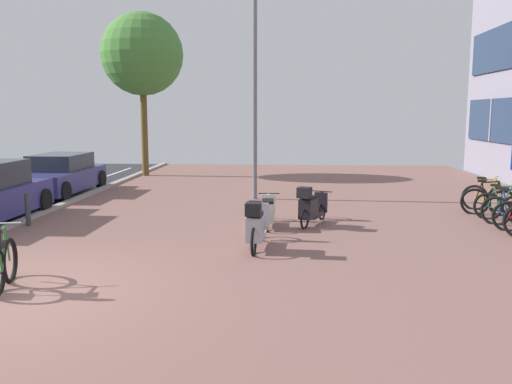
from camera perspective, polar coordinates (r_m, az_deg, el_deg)
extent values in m
cube|color=#7D564E|center=(7.79, 8.76, -11.61)|extent=(14.40, 40.00, 0.05)
cube|color=gray|center=(23.51, 23.87, 7.05)|extent=(0.10, 0.12, 1.70)
torus|color=black|center=(9.31, -24.86, -6.67)|extent=(0.24, 0.73, 0.73)
cylinder|color=#2D692F|center=(9.00, -25.40, -5.48)|extent=(0.11, 0.32, 0.64)
cylinder|color=#2D692F|center=(8.82, -25.73, -5.94)|extent=(0.07, 0.15, 0.58)
cylinder|color=#2D692F|center=(8.89, -25.61, -3.76)|extent=(0.13, 0.40, 0.09)
cylinder|color=#2D692F|center=(8.82, -25.75, -7.71)|extent=(0.09, 0.26, 0.08)
cylinder|color=#2D692F|center=(9.19, -25.07, -5.03)|extent=(0.06, 0.15, 0.58)
cylinder|color=#ADADB2|center=(9.06, -25.30, -3.04)|extent=(0.47, 0.13, 0.02)
torus|color=black|center=(13.25, 25.42, -2.41)|extent=(0.69, 0.35, 0.72)
torus|color=black|center=(13.89, 24.30, -1.88)|extent=(0.64, 0.45, 0.72)
cylinder|color=navy|center=(13.82, 25.11, -0.99)|extent=(0.13, 0.10, 0.57)
cylinder|color=navy|center=(13.75, 25.75, 0.21)|extent=(0.34, 0.23, 0.08)
cylinder|color=navy|center=(13.87, 24.77, -2.02)|extent=(0.22, 0.15, 0.08)
cylinder|color=navy|center=(13.84, 24.64, -0.85)|extent=(0.15, 0.11, 0.52)
cube|color=black|center=(13.78, 24.99, 0.35)|extent=(0.23, 0.19, 0.06)
torus|color=black|center=(14.53, 23.56, -1.43)|extent=(0.64, 0.42, 0.70)
cylinder|color=#296636|center=(14.43, 25.15, -0.57)|extent=(0.29, 0.19, 0.62)
cylinder|color=#296636|center=(14.46, 24.38, -0.60)|extent=(0.14, 0.10, 0.56)
cylinder|color=#296636|center=(14.40, 25.01, 0.54)|extent=(0.36, 0.23, 0.08)
cylinder|color=#296636|center=(14.51, 24.04, -1.56)|extent=(0.23, 0.15, 0.08)
cylinder|color=#296636|center=(14.48, 23.90, -0.46)|extent=(0.16, 0.11, 0.51)
cube|color=black|center=(14.43, 24.25, 0.67)|extent=(0.24, 0.19, 0.06)
torus|color=black|center=(15.07, 22.36, -0.99)|extent=(0.71, 0.32, 0.72)
torus|color=black|center=(15.08, 24.93, -1.14)|extent=(0.71, 0.32, 0.72)
cylinder|color=black|center=(15.03, 23.96, -0.10)|extent=(0.32, 0.15, 0.64)
cylinder|color=black|center=(15.04, 23.18, -0.15)|extent=(0.15, 0.08, 0.58)
cylinder|color=black|center=(15.00, 23.82, 0.99)|extent=(0.40, 0.17, 0.08)
cylinder|color=black|center=(15.07, 22.84, -1.11)|extent=(0.26, 0.12, 0.08)
cylinder|color=black|center=(15.03, 22.70, -0.03)|extent=(0.17, 0.08, 0.53)
cylinder|color=black|center=(15.03, 24.77, -0.06)|extent=(0.15, 0.08, 0.58)
cube|color=black|center=(14.99, 23.05, 1.09)|extent=(0.24, 0.16, 0.06)
cylinder|color=#ADADB2|center=(14.99, 24.62, 1.22)|extent=(0.19, 0.46, 0.02)
torus|color=black|center=(15.83, 22.37, -0.58)|extent=(0.65, 0.43, 0.72)
torus|color=black|center=(15.71, 24.66, -0.78)|extent=(0.65, 0.43, 0.72)
cylinder|color=#C08C1C|center=(15.72, 23.79, 0.23)|extent=(0.29, 0.19, 0.63)
cylinder|color=#C08C1C|center=(15.76, 23.10, 0.20)|extent=(0.14, 0.10, 0.57)
cylinder|color=#C08C1C|center=(15.69, 23.67, 1.27)|extent=(0.35, 0.23, 0.08)
cylinder|color=#C08C1C|center=(15.81, 22.79, -0.70)|extent=(0.23, 0.15, 0.08)
cylinder|color=#C08C1C|center=(15.78, 22.67, 0.33)|extent=(0.16, 0.11, 0.52)
cylinder|color=#C08C1C|center=(15.68, 24.51, 0.26)|extent=(0.14, 0.10, 0.57)
cube|color=black|center=(15.73, 22.98, 1.39)|extent=(0.24, 0.19, 0.06)
cylinder|color=#ADADB2|center=(15.65, 24.38, 1.49)|extent=(0.27, 0.42, 0.02)
torus|color=black|center=(11.93, 1.24, -3.26)|extent=(0.05, 0.47, 0.47)
torus|color=black|center=(13.18, 1.39, -2.14)|extent=(0.05, 0.47, 0.47)
cube|color=beige|center=(12.56, 1.32, -2.76)|extent=(0.29, 0.72, 0.08)
cube|color=beige|center=(12.12, 1.27, -2.14)|extent=(0.31, 0.56, 0.43)
cube|color=black|center=(12.07, 1.27, -0.99)|extent=(0.27, 0.51, 0.06)
cylinder|color=beige|center=(13.11, 1.39, -1.15)|extent=(0.07, 0.12, 0.47)
cube|color=beige|center=(13.04, 1.38, -1.30)|extent=(0.32, 0.08, 0.47)
cylinder|color=black|center=(13.05, 1.39, -0.16)|extent=(0.52, 0.04, 0.03)
torus|color=black|center=(9.98, -0.25, -5.33)|extent=(0.09, 0.57, 0.57)
torus|color=black|center=(11.19, 0.60, -3.81)|extent=(0.09, 0.57, 0.57)
cube|color=#A6A8B1|center=(10.59, 0.20, -4.66)|extent=(0.32, 0.72, 0.08)
cube|color=#A6A8B1|center=(10.15, -0.08, -3.88)|extent=(0.33, 0.57, 0.47)
cube|color=black|center=(10.09, -0.08, -2.41)|extent=(0.29, 0.52, 0.06)
cylinder|color=#A6A8B1|center=(11.11, 0.58, -2.41)|extent=(0.08, 0.12, 0.57)
cube|color=#A6A8B1|center=(11.04, 0.54, -2.62)|extent=(0.32, 0.10, 0.56)
cylinder|color=black|center=(11.03, 0.57, -1.00)|extent=(0.52, 0.06, 0.03)
cube|color=black|center=(9.80, -0.29, -1.84)|extent=(0.30, 0.30, 0.24)
torus|color=black|center=(12.31, 5.24, -2.88)|extent=(0.24, 0.47, 0.49)
torus|color=black|center=(13.41, 7.09, -1.97)|extent=(0.24, 0.47, 0.49)
cube|color=black|center=(12.86, 6.20, -2.50)|extent=(0.52, 0.73, 0.08)
cube|color=black|center=(12.47, 5.61, -1.76)|extent=(0.48, 0.60, 0.46)
cube|color=black|center=(12.42, 5.63, -0.57)|extent=(0.42, 0.54, 0.06)
cylinder|color=black|center=(13.35, 7.07, -0.95)|extent=(0.11, 0.14, 0.50)
cube|color=black|center=(13.28, 6.96, -1.09)|extent=(0.33, 0.20, 0.49)
cylinder|color=black|center=(13.29, 7.06, 0.07)|extent=(0.49, 0.23, 0.03)
cube|color=black|center=(12.15, 5.20, -0.05)|extent=(0.37, 0.37, 0.24)
cylinder|color=black|center=(15.40, -21.74, -0.83)|extent=(0.20, 0.62, 0.62)
cube|color=navy|center=(18.57, -20.31, 1.27)|extent=(1.73, 4.11, 0.63)
cube|color=#282D38|center=(18.70, -20.14, 3.08)|extent=(1.45, 2.14, 0.51)
cylinder|color=black|center=(20.31, -20.66, 1.34)|extent=(0.20, 0.62, 0.62)
cylinder|color=black|center=(19.69, -16.29, 1.34)|extent=(0.20, 0.62, 0.62)
cylinder|color=black|center=(17.58, -24.75, 0.08)|extent=(0.20, 0.62, 0.62)
cylinder|color=black|center=(16.86, -19.82, 0.03)|extent=(0.20, 0.62, 0.62)
cylinder|color=slate|center=(16.28, -0.13, 10.55)|extent=(0.14, 0.14, 6.46)
cylinder|color=brown|center=(23.04, -11.85, 6.52)|extent=(0.27, 0.27, 3.86)
sphere|color=#447B34|center=(23.15, -12.09, 14.24)|extent=(3.38, 3.38, 3.38)
cylinder|color=#38383D|center=(13.63, -23.24, -1.73)|extent=(0.12, 0.12, 0.77)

